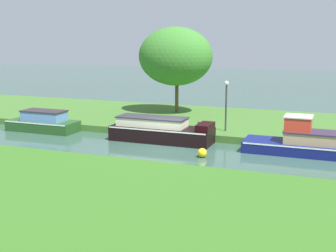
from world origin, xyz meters
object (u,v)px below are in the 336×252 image
at_px(navy_narrowboat, 332,145).
at_px(lamp_post, 226,100).
at_px(mooring_post_near, 199,127).
at_px(channel_buoy, 202,153).
at_px(willow_tree_left, 175,56).
at_px(black_barge, 161,131).
at_px(forest_cruiser, 43,122).

xyz_separation_m(navy_narrowboat, lamp_post, (-5.84, 2.17, 1.66)).
height_order(navy_narrowboat, mooring_post_near, navy_narrowboat).
bearing_deg(lamp_post, mooring_post_near, -142.83).
bearing_deg(channel_buoy, willow_tree_left, 117.28).
distance_m(mooring_post_near, channel_buoy, 3.87).
bearing_deg(channel_buoy, navy_narrowboat, 22.61).
distance_m(black_barge, willow_tree_left, 8.09).
height_order(black_barge, navy_narrowboat, navy_narrowboat).
xyz_separation_m(willow_tree_left, mooring_post_near, (3.54, -5.77, -3.66)).
bearing_deg(navy_narrowboat, channel_buoy, -157.39).
height_order(navy_narrowboat, lamp_post, lamp_post).
relative_size(navy_narrowboat, willow_tree_left, 1.46).
bearing_deg(navy_narrowboat, black_barge, 180.00).
relative_size(navy_narrowboat, forest_cruiser, 1.98).
height_order(navy_narrowboat, forest_cruiser, navy_narrowboat).
bearing_deg(lamp_post, willow_tree_left, 135.30).
bearing_deg(willow_tree_left, black_barge, -76.29).
bearing_deg(black_barge, forest_cruiser, 180.00).
bearing_deg(forest_cruiser, lamp_post, 11.19).
distance_m(black_barge, forest_cruiser, 7.80).
bearing_deg(mooring_post_near, black_barge, -147.37).
distance_m(willow_tree_left, channel_buoy, 11.35).
relative_size(black_barge, channel_buoy, 12.75).
height_order(black_barge, channel_buoy, black_barge).
height_order(willow_tree_left, lamp_post, willow_tree_left).
bearing_deg(forest_cruiser, mooring_post_near, 6.99).
bearing_deg(channel_buoy, mooring_post_near, 109.74).
xyz_separation_m(black_barge, forest_cruiser, (-7.80, 0.00, -0.07)).
relative_size(lamp_post, channel_buoy, 6.43).
height_order(navy_narrowboat, channel_buoy, navy_narrowboat).
relative_size(navy_narrowboat, channel_buoy, 19.48).
height_order(forest_cruiser, channel_buoy, forest_cruiser).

